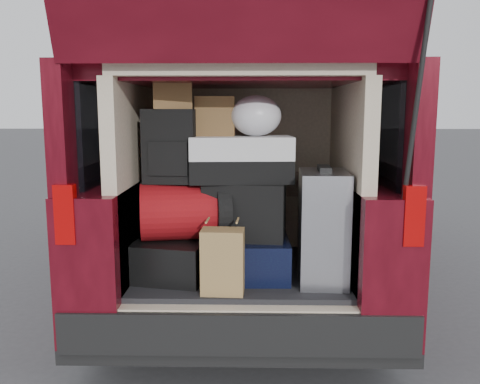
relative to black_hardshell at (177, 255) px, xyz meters
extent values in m
plane|color=#3C3C3F|center=(0.38, -0.18, -0.66)|extent=(80.00, 80.00, 0.00)
cylinder|color=black|center=(-0.44, 0.22, -0.34)|extent=(0.24, 0.64, 0.64)
cylinder|color=black|center=(1.20, 0.22, -0.34)|extent=(0.24, 0.64, 0.64)
cylinder|color=black|center=(-0.44, 3.52, -0.34)|extent=(0.24, 0.64, 0.64)
cylinder|color=black|center=(1.20, 3.52, -0.34)|extent=(0.24, 0.64, 0.64)
cube|color=black|center=(0.38, 1.90, -0.40)|extent=(1.90, 4.85, 0.08)
cube|color=#3E060E|center=(-0.40, 1.90, 0.04)|extent=(0.33, 4.85, 0.80)
cube|color=#3E060E|center=(1.17, 1.90, 0.04)|extent=(0.33, 4.85, 0.80)
cube|color=#3E060E|center=(0.38, 1.90, 1.07)|extent=(1.82, 4.46, 0.10)
cube|color=black|center=(-0.50, 1.80, 0.78)|extent=(0.12, 4.25, 0.68)
cube|color=black|center=(1.26, 1.80, 0.78)|extent=(0.12, 4.25, 0.68)
cube|color=black|center=(0.38, -0.47, -0.26)|extent=(1.86, 0.16, 0.22)
cube|color=#990505|center=(-0.48, -0.51, 0.36)|extent=(0.10, 0.06, 0.30)
cube|color=#990505|center=(1.24, -0.51, 0.36)|extent=(0.10, 0.06, 0.30)
cube|color=black|center=(0.38, 0.10, -0.14)|extent=(1.24, 1.05, 0.06)
cube|color=beige|center=(-0.28, 0.10, 0.46)|extent=(0.08, 1.05, 1.15)
cube|color=beige|center=(1.04, 0.10, 0.46)|extent=(0.08, 1.05, 1.15)
cube|color=beige|center=(0.38, 0.65, 0.46)|extent=(1.34, 0.06, 1.15)
cube|color=beige|center=(0.38, 0.10, 1.07)|extent=(1.34, 1.05, 0.06)
cylinder|color=black|center=(1.22, -0.58, 0.99)|extent=(0.02, 0.90, 0.76)
cube|color=black|center=(0.38, 0.10, -0.39)|extent=(1.24, 1.05, 0.55)
cube|color=black|center=(0.00, 0.00, 0.00)|extent=(0.52, 0.64, 0.23)
cube|color=black|center=(0.45, 0.00, 0.00)|extent=(0.44, 0.53, 0.23)
cube|color=white|center=(0.86, -0.11, 0.21)|extent=(0.29, 0.44, 0.64)
cube|color=#A5814A|center=(0.29, -0.33, 0.06)|extent=(0.24, 0.16, 0.35)
cube|color=maroon|center=(0.06, -0.05, 0.28)|extent=(0.56, 0.42, 0.33)
cube|color=black|center=(0.41, -0.03, 0.28)|extent=(0.50, 0.33, 0.34)
cube|color=black|center=(-0.02, -0.04, 0.66)|extent=(0.31, 0.20, 0.43)
cube|color=silver|center=(0.39, -0.01, 0.58)|extent=(0.61, 0.34, 0.27)
cube|color=brown|center=(-0.01, -0.03, 0.97)|extent=(0.24, 0.21, 0.20)
cube|color=brown|center=(0.23, 0.07, 0.83)|extent=(0.23, 0.19, 0.23)
ellipsoid|color=silver|center=(0.47, 0.01, 0.84)|extent=(0.30, 0.28, 0.24)
camera|label=1|loc=(0.44, -2.96, 0.87)|focal=38.00mm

